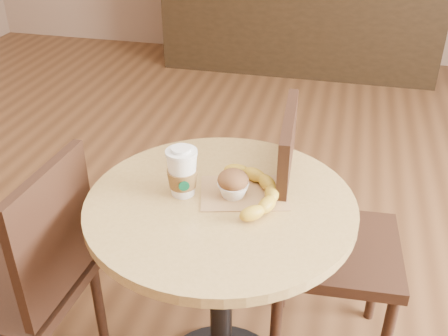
% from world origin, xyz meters
% --- Properties ---
extents(cafe_table, '(0.75, 0.75, 0.75)m').
position_xyz_m(cafe_table, '(0.12, -0.03, 0.55)').
color(cafe_table, black).
rests_on(cafe_table, ground).
extents(chair_left, '(0.40, 0.40, 0.87)m').
position_xyz_m(chair_left, '(-0.43, -0.17, 0.48)').
color(chair_left, black).
rests_on(chair_left, ground).
extents(chair_right, '(0.43, 0.43, 0.92)m').
position_xyz_m(chair_right, '(0.39, 0.20, 0.51)').
color(chair_right, black).
rests_on(chair_right, ground).
extents(service_counter, '(2.30, 0.65, 1.04)m').
position_xyz_m(service_counter, '(0.00, 3.18, 0.52)').
color(service_counter, black).
rests_on(service_counter, ground).
extents(kraft_bag, '(0.28, 0.24, 0.00)m').
position_xyz_m(kraft_bag, '(0.17, 0.02, 0.75)').
color(kraft_bag, '#AA7F52').
rests_on(kraft_bag, cafe_table).
extents(coffee_cup, '(0.09, 0.09, 0.14)m').
position_xyz_m(coffee_cup, '(0.01, -0.02, 0.82)').
color(coffee_cup, white).
rests_on(coffee_cup, cafe_table).
extents(muffin, '(0.09, 0.09, 0.08)m').
position_xyz_m(muffin, '(0.15, 0.00, 0.79)').
color(muffin, white).
rests_on(muffin, kraft_bag).
extents(banana, '(0.27, 0.32, 0.04)m').
position_xyz_m(banana, '(0.19, 0.00, 0.77)').
color(banana, gold).
rests_on(banana, kraft_bag).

